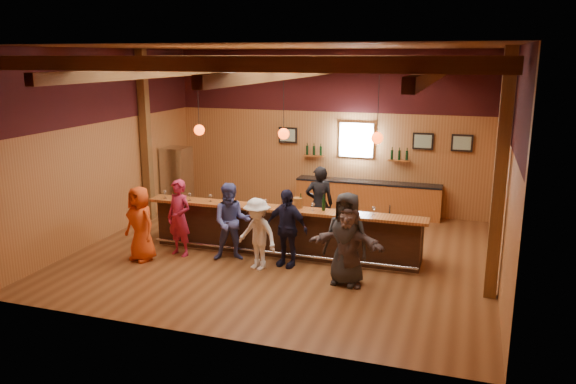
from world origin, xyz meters
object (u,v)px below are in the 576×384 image
Objects in this scene: customer_white at (257,234)px; bottle_a at (301,202)px; customer_brown at (348,246)px; stainless_fridge at (177,179)px; ice_bucket at (298,203)px; bar_counter at (287,229)px; customer_dark at (346,239)px; back_bar_cabinet at (367,198)px; customer_denim at (232,222)px; customer_navy at (286,228)px; customer_redvest at (179,218)px; bartender at (319,204)px; customer_orange at (140,224)px.

customer_white is 1.30m from bottle_a.
stainless_fridge is at bearing 151.66° from customer_brown.
ice_bucket is 0.72× the size of bottle_a.
bar_counter is 3.46× the size of customer_dark.
customer_brown is (0.53, -5.03, 0.33)m from back_bar_cabinet.
customer_denim reaches higher than customer_navy.
customer_navy is at bearing -36.80° from stainless_fridge.
customer_denim is (1.21, 0.09, -0.00)m from customer_redvest.
customer_dark reaches higher than stainless_fridge.
ice_bucket is (1.29, 0.63, 0.37)m from customer_denim.
customer_navy is at bearing -95.14° from ice_bucket.
customer_redvest is (-2.18, -0.95, 0.33)m from bar_counter.
customer_dark is (-0.05, 0.07, 0.11)m from customer_brown.
ice_bucket is at bearing 62.15° from bartender.
customer_redvest is 3.92m from customer_brown.
customer_denim is at bearing -154.10° from ice_bucket.
stainless_fridge is 1.05× the size of customer_redvest.
stainless_fridge is at bearing -168.07° from back_bar_cabinet.
customer_redvest reaches higher than customer_white.
customer_dark is 8.11× the size of ice_bucket.
customer_denim is 0.81m from customer_white.
bartender is 8.10× the size of ice_bucket.
customer_navy is 5.33× the size of bottle_a.
bottle_a is at bearing 93.60° from customer_navy.
bar_counter is 3.85× the size of customer_orange.
bottle_a is at bearing 31.23° from customer_redvest.
customer_denim is 1.23m from customer_navy.
customer_redvest is 2.70m from bottle_a.
customer_orange is at bearing -155.14° from customer_navy.
customer_redvest is 1.96m from customer_white.
bottle_a is (-1.29, 1.22, 0.32)m from customer_dark.
customer_dark is at bearing -8.85° from customer_navy.
bartender is (-1.21, 2.41, 0.11)m from customer_brown.
customer_denim is at bearing -138.24° from bar_counter.
bar_counter is at bearing 145.12° from customer_brown.
bottle_a reaches higher than ice_bucket.
customer_redvest is 1.22m from customer_denim.
bartender reaches higher than customer_navy.
customer_navy is 1.80m from bartender.
bartender is at bearing 62.19° from bar_counter.
customer_dark reaches higher than bottle_a.
ice_bucket is at bearing 82.23° from customer_white.
bartender reaches higher than customer_white.
ice_bucket is at bearing -35.55° from bar_counter.
bottle_a is (-0.12, -1.12, 0.32)m from bartender.
bottle_a is (4.50, -2.62, 0.33)m from stainless_fridge.
customer_orange is 0.84m from customer_redvest.
customer_redvest is at bearing -164.40° from customer_navy.
stainless_fridge is at bearing 133.98° from customer_redvest.
customer_orange is at bearing -157.58° from bottle_a.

